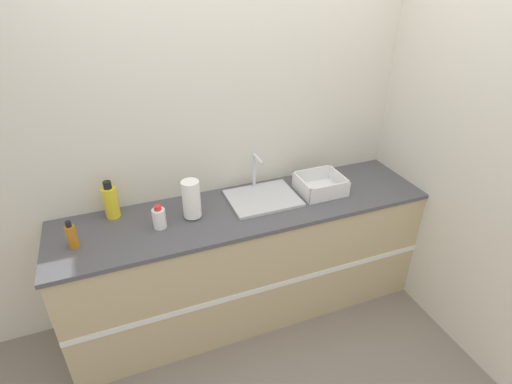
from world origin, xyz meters
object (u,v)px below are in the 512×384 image
Objects in this scene: paper_towel_roll at (191,199)px; bottle_yellow at (111,201)px; bottle_white_spray at (159,218)px; sink at (262,196)px; dish_rack at (320,186)px; bottle_amber at (72,236)px.

paper_towel_roll reaches higher than bottle_yellow.
bottle_white_spray is at bearing -169.95° from paper_towel_roll.
sink is 3.04× the size of bottle_white_spray.
sink is 1.51× the size of dish_rack.
paper_towel_roll is 1.01× the size of bottle_yellow.
bottle_amber is at bearing -177.48° from bottle_white_spray.
bottle_yellow is (-0.26, 0.23, 0.04)m from bottle_white_spray.
dish_rack is (0.92, -0.00, -0.09)m from paper_towel_roll.
bottle_amber is 1.13× the size of bottle_white_spray.
bottle_yellow is at bearing 46.90° from bottle_amber.
dish_rack is 1.41m from bottle_yellow.
dish_rack is 2.01× the size of bottle_white_spray.
bottle_white_spray is at bearing 2.52° from bottle_amber.
bottle_amber is 0.69× the size of bottle_yellow.
paper_towel_roll reaches higher than bottle_amber.
bottle_yellow is at bearing 171.51° from sink.
paper_towel_roll is 1.67× the size of bottle_white_spray.
bottle_white_spray is at bearing -41.25° from bottle_yellow.
sink is at bearing 5.12° from paper_towel_roll.
sink is 1.21m from bottle_amber.
sink is at bearing 4.95° from bottle_amber.
sink is at bearing 173.78° from dish_rack.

